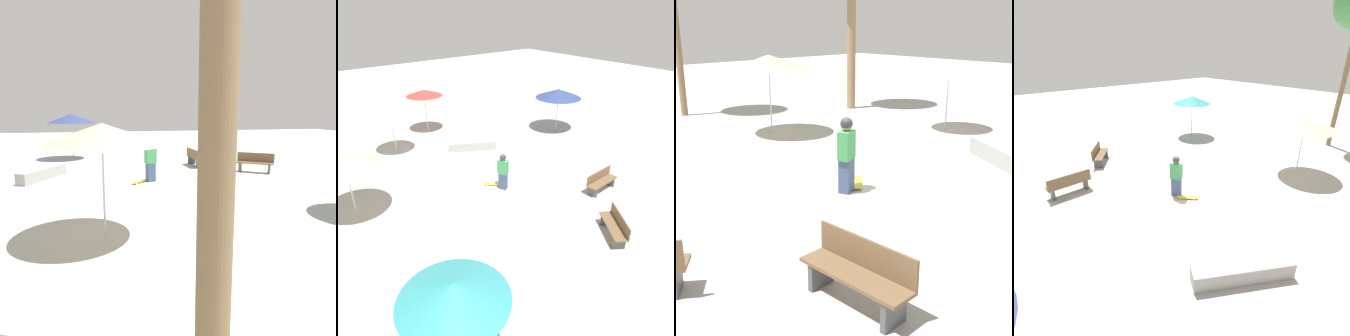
{
  "view_description": "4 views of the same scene",
  "coord_description": "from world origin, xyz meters",
  "views": [
    {
      "loc": [
        -12.14,
        1.27,
        2.7
      ],
      "look_at": [
        -0.38,
        -1.3,
        0.57
      ],
      "focal_mm": 35.0,
      "sensor_mm": 36.0,
      "label": 1
    },
    {
      "loc": [
        -7.45,
        -9.91,
        7.12
      ],
      "look_at": [
        -0.26,
        -1.19,
        1.24
      ],
      "focal_mm": 35.0,
      "sensor_mm": 36.0,
      "label": 2
    },
    {
      "loc": [
        6.65,
        -7.04,
        3.44
      ],
      "look_at": [
        0.26,
        -1.03,
        0.66
      ],
      "focal_mm": 50.0,
      "sensor_mm": 36.0,
      "label": 3
    },
    {
      "loc": [
        5.32,
        6.0,
        5.11
      ],
      "look_at": [
        -0.1,
        -0.48,
        1.18
      ],
      "focal_mm": 28.0,
      "sensor_mm": 36.0,
      "label": 4
    }
  ],
  "objects": [
    {
      "name": "ground_plane",
      "position": [
        0.0,
        0.0,
        0.0
      ],
      "size": [
        60.0,
        60.0,
        0.0
      ],
      "primitive_type": "plane",
      "color": "#B2AFA8"
    },
    {
      "name": "skateboard",
      "position": [
        -0.17,
        -0.24,
        0.06
      ],
      "size": [
        0.71,
        0.71,
        0.07
      ],
      "rotation": [
        0.0,
        0.0,
        2.35
      ],
      "color": "gold",
      "rests_on": "ground_plane"
    },
    {
      "name": "bench_far",
      "position": [
        0.88,
        -5.48,
        0.43
      ],
      "size": [
        1.3,
        1.55,
        0.85
      ],
      "rotation": [
        0.0,
        0.0,
        0.94
      ],
      "color": "#47474C",
      "rests_on": "ground_plane"
    },
    {
      "name": "bench_near",
      "position": [
        3.01,
        -3.38,
        0.43
      ],
      "size": [
        1.62,
        0.5,
        0.85
      ],
      "rotation": [
        0.0,
        0.0,
        3.18
      ],
      "color": "#47474C",
      "rests_on": "ground_plane"
    },
    {
      "name": "shade_umbrella_tan",
      "position": [
        -5.4,
        1.16,
        2.22
      ],
      "size": [
        2.54,
        2.54,
        2.45
      ],
      "color": "#B7B7BC",
      "rests_on": "ground_plane"
    },
    {
      "name": "shade_umbrella_teal",
      "position": [
        -5.42,
        -5.89,
        2.21
      ],
      "size": [
        2.25,
        2.25,
        2.43
      ],
      "color": "#B7B7BC",
      "rests_on": "ground_plane"
    },
    {
      "name": "concrete_ledge",
      "position": [
        1.25,
        3.39,
        0.22
      ],
      "size": [
        2.38,
        1.62,
        0.45
      ],
      "rotation": [
        0.0,
        0.0,
        2.62
      ],
      "color": "gray",
      "rests_on": "ground_plane"
    },
    {
      "name": "skater_main",
      "position": [
        -0.02,
        -0.7,
        0.86
      ],
      "size": [
        0.38,
        0.48,
        1.59
      ],
      "rotation": [
        0.0,
        0.0,
        1.97
      ],
      "color": "#38476B",
      "rests_on": "ground_plane"
    }
  ]
}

